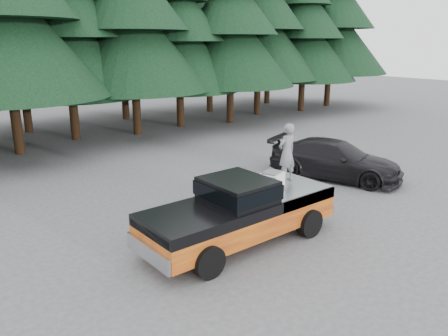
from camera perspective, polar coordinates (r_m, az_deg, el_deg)
ground at (r=12.35m, az=-2.47°, el=-10.37°), size 120.00×120.00×0.00m
pickup_truck at (r=12.38m, az=2.09°, el=-6.90°), size 6.00×2.04×1.33m
truck_cab at (r=11.97m, az=1.78°, el=-2.79°), size 1.66×1.90×0.59m
air_compressor at (r=12.90m, az=6.23°, el=-1.75°), size 0.84×0.77×0.47m
man_on_bed at (r=13.49m, az=8.21°, el=1.98°), size 0.67×0.45×1.82m
parked_car at (r=18.74m, az=14.29°, el=1.08°), size 3.93×5.87×1.58m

